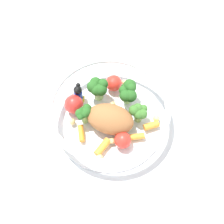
# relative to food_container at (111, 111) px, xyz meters

# --- Properties ---
(ground_plane) EXTENTS (2.40, 2.40, 0.00)m
(ground_plane) POSITION_rel_food_container_xyz_m (0.00, -0.00, -0.03)
(ground_plane) COLOR white
(food_container) EXTENTS (0.20, 0.20, 0.06)m
(food_container) POSITION_rel_food_container_xyz_m (0.00, 0.00, 0.00)
(food_container) COLOR white
(food_container) RESTS_ON ground_plane
(folded_napkin) EXTENTS (0.16, 0.14, 0.01)m
(folded_napkin) POSITION_rel_food_container_xyz_m (-0.13, -0.14, -0.03)
(folded_napkin) COLOR white
(folded_napkin) RESTS_ON ground_plane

